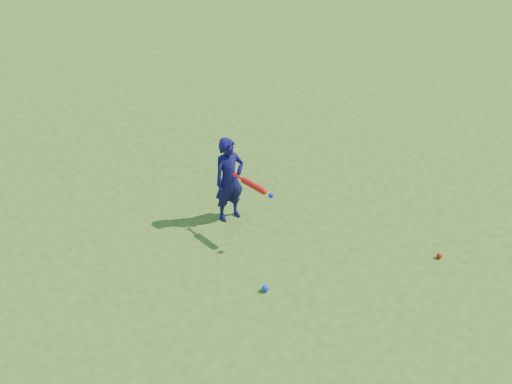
{
  "coord_description": "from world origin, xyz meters",
  "views": [
    {
      "loc": [
        4.24,
        -4.73,
        4.24
      ],
      "look_at": [
        1.04,
        0.08,
        0.62
      ],
      "focal_mm": 40.0,
      "sensor_mm": 36.0,
      "label": 1
    }
  ],
  "objects_px": {
    "child": "(229,180)",
    "ground_ball_blue": "(265,288)",
    "bat_swing": "(255,187)",
    "ground_ball_red": "(439,256)"
  },
  "relations": [
    {
      "from": "ground_ball_red",
      "to": "ground_ball_blue",
      "type": "xyz_separation_m",
      "value": [
        -1.4,
        -1.62,
        0.01
      ]
    },
    {
      "from": "ground_ball_red",
      "to": "bat_swing",
      "type": "distance_m",
      "value": 2.32
    },
    {
      "from": "child",
      "to": "ground_ball_blue",
      "type": "relative_size",
      "value": 14.17
    },
    {
      "from": "child",
      "to": "ground_ball_blue",
      "type": "distance_m",
      "value": 1.59
    },
    {
      "from": "ground_ball_blue",
      "to": "ground_ball_red",
      "type": "bearing_deg",
      "value": 49.12
    },
    {
      "from": "ground_ball_blue",
      "to": "bat_swing",
      "type": "distance_m",
      "value": 1.23
    },
    {
      "from": "child",
      "to": "ground_ball_red",
      "type": "distance_m",
      "value": 2.69
    },
    {
      "from": "bat_swing",
      "to": "ground_ball_blue",
      "type": "bearing_deg",
      "value": -35.93
    },
    {
      "from": "child",
      "to": "ground_ball_blue",
      "type": "xyz_separation_m",
      "value": [
        1.16,
        -0.95,
        -0.53
      ]
    },
    {
      "from": "bat_swing",
      "to": "child",
      "type": "bearing_deg",
      "value": 175.36
    }
  ]
}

